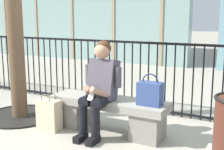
{
  "coord_description": "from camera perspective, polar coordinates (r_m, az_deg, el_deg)",
  "views": [
    {
      "loc": [
        1.86,
        -3.35,
        1.5
      ],
      "look_at": [
        0.0,
        0.1,
        0.75
      ],
      "focal_mm": 48.61,
      "sensor_mm": 36.0,
      "label": 1
    }
  ],
  "objects": [
    {
      "name": "shopping_bag",
      "position": [
        4.18,
        -11.74,
        -7.32
      ],
      "size": [
        0.32,
        0.18,
        0.51
      ],
      "color": "beige",
      "rests_on": "ground"
    },
    {
      "name": "plaza_railing",
      "position": [
        4.86,
        5.3,
        -0.24
      ],
      "size": [
        8.99,
        0.04,
        1.13
      ],
      "color": "black",
      "rests_on": "ground"
    },
    {
      "name": "seated_person_with_phone",
      "position": [
        3.84,
        -2.37,
        -1.95
      ],
      "size": [
        0.52,
        0.66,
        1.21
      ],
      "color": "black",
      "rests_on": "ground"
    },
    {
      "name": "ground_plane",
      "position": [
        4.11,
        -0.67,
        -10.55
      ],
      "size": [
        60.0,
        60.0,
        0.0
      ],
      "primitive_type": "plane",
      "color": "#A8A091"
    },
    {
      "name": "stone_bench",
      "position": [
        4.02,
        -0.68,
        -6.95
      ],
      "size": [
        1.6,
        0.44,
        0.45
      ],
      "color": "gray",
      "rests_on": "ground"
    },
    {
      "name": "handbag_on_bench",
      "position": [
        3.69,
        7.15,
        -3.41
      ],
      "size": [
        0.29,
        0.17,
        0.39
      ],
      "color": "#33477F",
      "rests_on": "stone_bench"
    }
  ]
}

